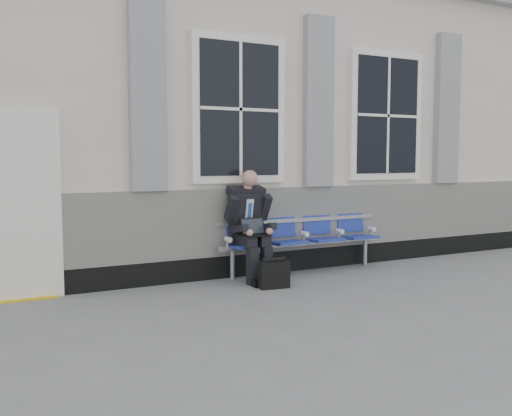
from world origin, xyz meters
TOP-DOWN VIEW (x-y plane):
  - ground at (0.00, 0.00)m, footprint 70.00×70.00m
  - station_building at (-0.02, 3.47)m, footprint 14.40×4.40m
  - bench at (-1.23, 1.32)m, footprint 2.60×0.47m
  - businessman at (-2.13, 1.19)m, footprint 0.59×0.79m
  - briefcase at (-2.08, 0.62)m, footprint 0.39×0.20m

SIDE VIEW (x-z plane):
  - ground at x=0.00m, z-range 0.00..0.00m
  - briefcase at x=-2.08m, z-range -0.02..0.37m
  - bench at x=-1.23m, z-range 0.10..1.01m
  - businessman at x=-2.13m, z-range 0.06..1.51m
  - station_building at x=-0.02m, z-range -0.02..4.47m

